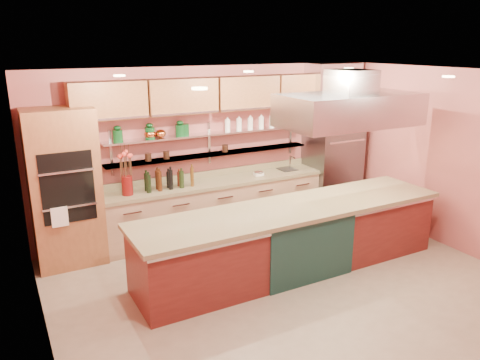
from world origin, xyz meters
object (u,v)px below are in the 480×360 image
kitchen_scale (259,173)px  green_canister (184,130)px  refrigerator (332,159)px  copper_kettle (161,134)px  island (292,238)px  flower_vase (127,185)px

kitchen_scale → green_canister: 1.54m
refrigerator → copper_kettle: size_ratio=12.75×
refrigerator → copper_kettle: bearing=176.0°
refrigerator → island: refrigerator is taller
flower_vase → green_canister: 1.29m
refrigerator → green_canister: (-2.88, 0.23, 0.76)m
refrigerator → green_canister: size_ratio=11.32×
flower_vase → kitchen_scale: flower_vase is taller
refrigerator → copper_kettle: (-3.28, 0.23, 0.73)m
kitchen_scale → flower_vase: bearing=157.4°
island → kitchen_scale: (0.42, 1.69, 0.50)m
island → green_canister: bearing=113.6°
flower_vase → copper_kettle: (0.64, 0.22, 0.70)m
refrigerator → island: bearing=-140.4°
green_canister → copper_kettle: bearing=180.0°
island → flower_vase: (-1.89, 1.69, 0.60)m
kitchen_scale → copper_kettle: bearing=149.9°
flower_vase → kitchen_scale: 2.31m
kitchen_scale → copper_kettle: size_ratio=0.92×
copper_kettle → island: bearing=-56.8°
refrigerator → flower_vase: 3.92m
island → copper_kettle: size_ratio=27.63×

